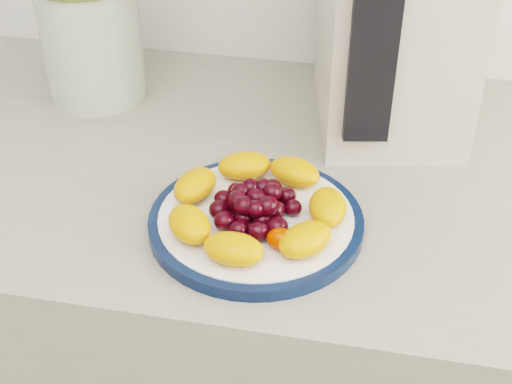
# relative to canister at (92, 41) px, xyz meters

# --- Properties ---
(plate_rim) EXTENTS (0.25, 0.25, 0.01)m
(plate_rim) POSITION_rel_canister_xyz_m (0.30, -0.27, -0.08)
(plate_rim) COLOR #0B1B3A
(plate_rim) RESTS_ON counter
(plate_face) EXTENTS (0.22, 0.22, 0.02)m
(plate_face) POSITION_rel_canister_xyz_m (0.30, -0.27, -0.08)
(plate_face) COLOR white
(plate_face) RESTS_ON counter
(canister) EXTENTS (0.16, 0.16, 0.17)m
(canister) POSITION_rel_canister_xyz_m (0.00, 0.00, 0.00)
(canister) COLOR #345711
(canister) RESTS_ON counter
(appliance_body) EXTENTS (0.23, 0.29, 0.32)m
(appliance_body) POSITION_rel_canister_xyz_m (0.43, 0.02, 0.08)
(appliance_body) COLOR beige
(appliance_body) RESTS_ON counter
(appliance_panel) EXTENTS (0.06, 0.03, 0.24)m
(appliance_panel) POSITION_rel_canister_xyz_m (0.41, -0.12, 0.08)
(appliance_panel) COLOR black
(appliance_panel) RESTS_ON appliance_body
(fruit_plate) EXTENTS (0.21, 0.21, 0.04)m
(fruit_plate) POSITION_rel_canister_xyz_m (0.30, -0.27, -0.05)
(fruit_plate) COLOR orange
(fruit_plate) RESTS_ON plate_face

